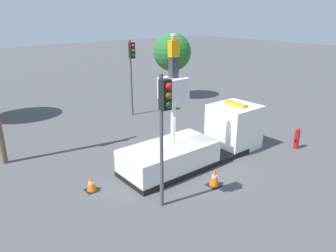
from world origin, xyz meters
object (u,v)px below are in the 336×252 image
fire_hydrant (297,138)px  worker (174,56)px  traffic_light_across (132,63)px  traffic_cone_curbside (214,177)px  traffic_cone_rear (91,184)px  bucket_truck (200,143)px  tree_left_bg (172,52)px  traffic_light_pole (164,117)px

fire_hydrant → worker: bearing=161.4°
traffic_light_across → traffic_cone_curbside: bearing=-105.1°
worker → traffic_cone_rear: bearing=170.5°
bucket_truck → traffic_cone_rear: bearing=173.5°
bucket_truck → traffic_light_across: size_ratio=1.51×
bucket_truck → traffic_light_across: traffic_light_across is taller
traffic_cone_curbside → tree_left_bg: (7.72, 11.98, 3.30)m
worker → tree_left_bg: bearing=50.5°
traffic_light_across → traffic_cone_rear: 10.50m
traffic_light_pole → fire_hydrant: (8.67, -0.08, -2.90)m
traffic_light_pole → traffic_cone_curbside: bearing=-1.7°
worker → traffic_light_across: bearing=68.6°
worker → tree_left_bg: size_ratio=0.34×
bucket_truck → worker: worker is taller
bucket_truck → traffic_cone_curbside: size_ratio=9.83×
fire_hydrant → traffic_cone_curbside: size_ratio=1.45×
traffic_light_across → tree_left_bg: 5.33m
traffic_light_across → tree_left_bg: tree_left_bg is taller
fire_hydrant → tree_left_bg: bearing=82.4°
traffic_cone_rear → tree_left_bg: 15.32m
worker → bucket_truck: bearing=0.0°
traffic_cone_curbside → tree_left_bg: 14.63m
traffic_light_across → traffic_cone_curbside: size_ratio=6.49×
worker → traffic_cone_curbside: worker is taller
traffic_light_pole → traffic_cone_rear: (-1.52, 2.72, -3.17)m
traffic_cone_rear → bucket_truck: bearing=-6.5°
traffic_light_across → tree_left_bg: size_ratio=0.96×
traffic_light_pole → traffic_cone_curbside: 4.00m
fire_hydrant → traffic_cone_curbside: bearing=179.9°
bucket_truck → traffic_cone_curbside: bucket_truck is taller
bucket_truck → traffic_cone_rear: 5.44m
fire_hydrant → tree_left_bg: 12.49m
worker → traffic_cone_curbside: size_ratio=2.27×
traffic_light_across → tree_left_bg: (4.98, 1.88, 0.13)m
traffic_cone_rear → traffic_cone_curbside: 4.94m
fire_hydrant → traffic_cone_rear: fire_hydrant is taller
worker → fire_hydrant: (6.49, -2.19, -4.50)m
traffic_light_across → fire_hydrant: 11.08m
tree_left_bg → traffic_light_across: bearing=-159.3°
bucket_truck → traffic_cone_curbside: bearing=-120.8°
bucket_truck → traffic_cone_curbside: (-1.30, -2.18, -0.50)m
worker → traffic_light_pole: bearing=-135.9°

